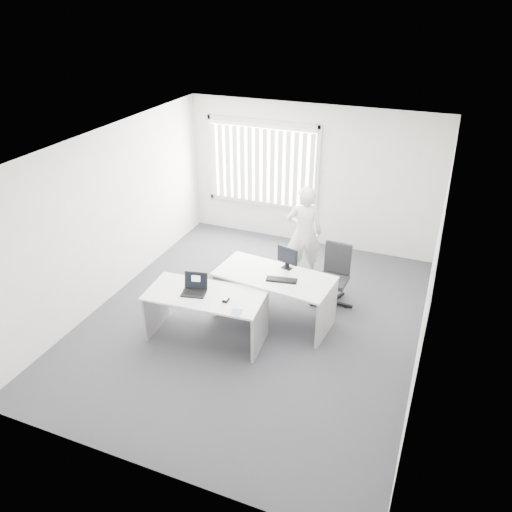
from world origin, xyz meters
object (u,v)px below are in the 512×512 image
at_px(desk_far, 274,288).
at_px(desk_near, 206,306).
at_px(monitor, 287,258).
at_px(laptop, 193,286).
at_px(office_chair, 333,286).
at_px(person, 304,233).

bearing_deg(desk_far, desk_near, -127.53).
bearing_deg(monitor, laptop, -116.24).
distance_m(office_chair, laptop, 2.43).
relative_size(desk_near, office_chair, 1.69).
bearing_deg(person, laptop, 50.84).
height_order(desk_near, person, person).
relative_size(desk_far, monitor, 5.21).
height_order(desk_near, monitor, monitor).
distance_m(desk_far, laptop, 1.30).
relative_size(desk_near, desk_far, 0.94).
xyz_separation_m(desk_near, office_chair, (1.51, 1.62, -0.24)).
height_order(desk_near, office_chair, office_chair).
xyz_separation_m(desk_near, laptop, (-0.15, -0.06, 0.35)).
relative_size(desk_far, laptop, 5.47).
xyz_separation_m(desk_far, laptop, (-0.92, -0.86, 0.32)).
bearing_deg(laptop, monitor, 35.52).
relative_size(desk_far, person, 1.08).
height_order(person, laptop, person).
relative_size(person, monitor, 4.83).
bearing_deg(office_chair, person, 139.75).
relative_size(desk_far, office_chair, 1.79).
bearing_deg(desk_near, desk_far, 42.22).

